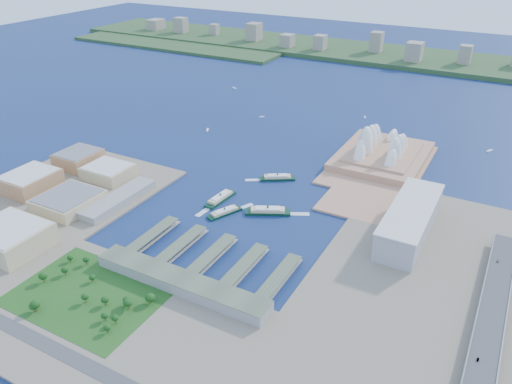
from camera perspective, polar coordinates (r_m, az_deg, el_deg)
The scene contains 25 objects.
ground at distance 627.70m, azimuth -2.33°, elevation -3.78°, with size 3000.00×3000.00×0.00m, color #10204B.
west_land at distance 714.17m, azimuth -24.43°, elevation -2.15°, with size 220.00×390.00×3.00m, color #796F5D.
south_land at distance 496.33m, azimuth -15.26°, elevation -14.85°, with size 720.00×180.00×3.00m, color #796F5D.
east_land at distance 523.79m, azimuth 18.37°, elevation -12.72°, with size 240.00×500.00×3.00m, color #796F5D.
peninsula at distance 805.39m, azimuth 13.94°, elevation 3.09°, with size 135.00×220.00×3.00m, color tan.
far_shore at distance 1496.91m, azimuth 17.88°, elevation 14.33°, with size 2200.00×260.00×12.00m, color #2D4926.
opera_house at distance 811.92m, azimuth 14.42°, elevation 5.59°, with size 134.00×180.00×58.00m, color white, non-canonical shape.
toaster_building at distance 624.15m, azimuth 17.18°, elevation -3.16°, with size 45.00×155.00×35.00m, color #96969C.
expressway at distance 510.47m, azimuth 24.98°, elevation -14.36°, with size 26.00×340.00×11.85m, color gray, non-canonical shape.
west_buildings at distance 725.26m, azimuth -22.57°, elevation 0.07°, with size 200.00×280.00×27.00m, color #A37851, non-canonical shape.
ferry_wharves at distance 566.44m, azimuth -5.02°, elevation -7.26°, with size 184.00×90.00×9.30m, color #4A5641, non-canonical shape.
terminal_building at distance 524.96m, azimuth -8.58°, elevation -10.19°, with size 200.00×28.00×12.00m, color gray.
park at distance 535.95m, azimuth -18.74°, elevation -10.41°, with size 150.00×110.00×16.00m, color #194714, non-canonical shape.
far_skyline at distance 1470.72m, azimuth 17.90°, elevation 15.44°, with size 1900.00×140.00×55.00m, color gray, non-canonical shape.
ferry_a at distance 681.27m, azimuth -4.09°, elevation -0.56°, with size 14.05×55.18×10.43m, color #0C311D, non-canonical shape.
ferry_b at distance 736.67m, azimuth 2.47°, elevation 1.80°, with size 13.15×51.66×9.77m, color #0C311D, non-canonical shape.
ferry_c at distance 649.00m, azimuth -3.61°, elevation -2.18°, with size 12.40×48.70×9.21m, color #0C311D, non-canonical shape.
ferry_d at distance 649.07m, azimuth 1.36°, elevation -2.02°, with size 14.94×58.70×11.10m, color #0C311D, non-canonical shape.
boat_a at distance 924.20m, azimuth -5.58°, elevation 7.10°, with size 3.54×14.16×2.73m, color white, non-canonical shape.
boat_b at distance 986.01m, azimuth 0.67°, elevation 8.60°, with size 3.30×9.44×2.55m, color white, non-canonical shape.
boat_c at distance 917.69m, azimuth 25.14°, elevation 4.31°, with size 3.78×12.96×2.92m, color white, non-canonical shape.
boat_d at distance 1174.17m, azimuth -2.49°, elevation 11.81°, with size 3.13×14.31×2.41m, color white, non-canonical shape.
boat_e at distance 1007.25m, azimuth 12.33°, elevation 8.38°, with size 3.35×10.52×2.58m, color white, non-canonical shape.
car_b at distance 471.91m, azimuth 24.03°, elevation -17.07°, with size 1.47×4.22×1.39m, color slate.
car_c at distance 596.21m, azimuth 25.90°, elevation -7.13°, with size 1.94×4.78×1.39m, color slate.
Camera 1 is at (277.78, -454.23, 332.45)m, focal length 35.00 mm.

